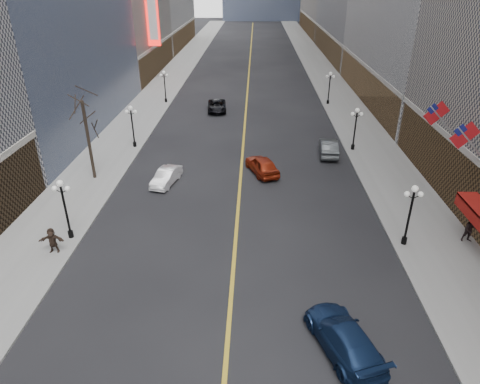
# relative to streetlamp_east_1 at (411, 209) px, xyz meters

# --- Properties ---
(sidewalk_east) EXTENTS (6.00, 230.00, 0.15)m
(sidewalk_east) POSITION_rel_streetlamp_east_1_xyz_m (2.20, 40.00, -2.83)
(sidewalk_east) COLOR gray
(sidewalk_east) RESTS_ON ground
(sidewalk_west) EXTENTS (6.00, 230.00, 0.15)m
(sidewalk_west) POSITION_rel_streetlamp_east_1_xyz_m (-25.80, 40.00, -2.83)
(sidewalk_west) COLOR gray
(sidewalk_west) RESTS_ON ground
(lane_line) EXTENTS (0.25, 200.00, 0.02)m
(lane_line) POSITION_rel_streetlamp_east_1_xyz_m (-11.80, 50.00, -2.89)
(lane_line) COLOR gold
(lane_line) RESTS_ON ground
(streetlamp_east_1) EXTENTS (1.26, 0.44, 4.52)m
(streetlamp_east_1) POSITION_rel_streetlamp_east_1_xyz_m (0.00, 0.00, 0.00)
(streetlamp_east_1) COLOR black
(streetlamp_east_1) RESTS_ON sidewalk_east
(streetlamp_east_2) EXTENTS (1.26, 0.44, 4.52)m
(streetlamp_east_2) POSITION_rel_streetlamp_east_1_xyz_m (0.00, 18.00, 0.00)
(streetlamp_east_2) COLOR black
(streetlamp_east_2) RESTS_ON sidewalk_east
(streetlamp_east_3) EXTENTS (1.26, 0.44, 4.52)m
(streetlamp_east_3) POSITION_rel_streetlamp_east_1_xyz_m (0.00, 36.00, 0.00)
(streetlamp_east_3) COLOR black
(streetlamp_east_3) RESTS_ON sidewalk_east
(streetlamp_west_1) EXTENTS (1.26, 0.44, 4.52)m
(streetlamp_west_1) POSITION_rel_streetlamp_east_1_xyz_m (-23.60, 0.00, 0.00)
(streetlamp_west_1) COLOR black
(streetlamp_west_1) RESTS_ON sidewalk_west
(streetlamp_west_2) EXTENTS (1.26, 0.44, 4.52)m
(streetlamp_west_2) POSITION_rel_streetlamp_east_1_xyz_m (-23.60, 18.00, 0.00)
(streetlamp_west_2) COLOR black
(streetlamp_west_2) RESTS_ON sidewalk_west
(streetlamp_west_3) EXTENTS (1.26, 0.44, 4.52)m
(streetlamp_west_3) POSITION_rel_streetlamp_east_1_xyz_m (-23.60, 36.00, 0.00)
(streetlamp_west_3) COLOR black
(streetlamp_west_3) RESTS_ON sidewalk_west
(flag_4) EXTENTS (2.87, 0.12, 2.87)m
(flag_4) POSITION_rel_streetlamp_east_1_xyz_m (3.51, 2.00, 4.39)
(flag_4) COLOR #B2B2B7
(flag_4) RESTS_ON ground
(flag_5) EXTENTS (2.87, 0.12, 2.87)m
(flag_5) POSITION_rel_streetlamp_east_1_xyz_m (3.51, 7.00, 4.39)
(flag_5) COLOR #B2B2B7
(flag_5) RESTS_ON ground
(awning_c) EXTENTS (1.40, 4.00, 0.93)m
(awning_c) POSITION_rel_streetlamp_east_1_xyz_m (4.30, -0.00, 0.18)
(awning_c) COLOR maroon
(awning_c) RESTS_ON ground
(theatre_marquee) EXTENTS (2.00, 0.55, 12.00)m
(theatre_marquee) POSITION_rel_streetlamp_east_1_xyz_m (-27.68, 50.00, 9.10)
(theatre_marquee) COLOR red
(theatre_marquee) RESTS_ON ground
(tree_west_far) EXTENTS (3.60, 3.60, 7.92)m
(tree_west_far) POSITION_rel_streetlamp_east_1_xyz_m (-25.30, 10.00, 3.34)
(tree_west_far) COLOR #2D231C
(tree_west_far) RESTS_ON sidewalk_west
(car_nb_mid) EXTENTS (2.40, 4.46, 1.40)m
(car_nb_mid) POSITION_rel_streetlamp_east_1_xyz_m (-18.45, 9.21, -2.20)
(car_nb_mid) COLOR white
(car_nb_mid) RESTS_ON ground
(car_nb_far) EXTENTS (2.91, 5.50, 1.47)m
(car_nb_far) POSITION_rel_streetlamp_east_1_xyz_m (-15.78, 32.13, -2.16)
(car_nb_far) COLOR black
(car_nb_far) RESTS_ON ground
(car_sb_near) EXTENTS (4.01, 6.07, 1.63)m
(car_sb_near) POSITION_rel_streetlamp_east_1_xyz_m (-5.94, -9.54, -2.08)
(car_sb_near) COLOR #13264A
(car_sb_near) RESTS_ON ground
(car_sb_mid) EXTENTS (3.65, 5.29, 1.67)m
(car_sb_mid) POSITION_rel_streetlamp_east_1_xyz_m (-9.80, 11.84, -2.07)
(car_sb_mid) COLOR maroon
(car_sb_mid) RESTS_ON ground
(car_sb_far) EXTENTS (2.16, 5.12, 1.64)m
(car_sb_far) POSITION_rel_streetlamp_east_1_xyz_m (-2.80, 16.70, -2.08)
(car_sb_far) COLOR #424649
(car_sb_far) RESTS_ON ground
(ped_east_walk) EXTENTS (0.95, 0.53, 1.93)m
(ped_east_walk) POSITION_rel_streetlamp_east_1_xyz_m (4.60, 0.46, -1.79)
(ped_east_walk) COLOR black
(ped_east_walk) RESTS_ON sidewalk_east
(ped_west_far) EXTENTS (1.71, 0.55, 1.82)m
(ped_west_far) POSITION_rel_streetlamp_east_1_xyz_m (-24.02, -1.81, -1.84)
(ped_west_far) COLOR #2F221A
(ped_west_far) RESTS_ON sidewalk_west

